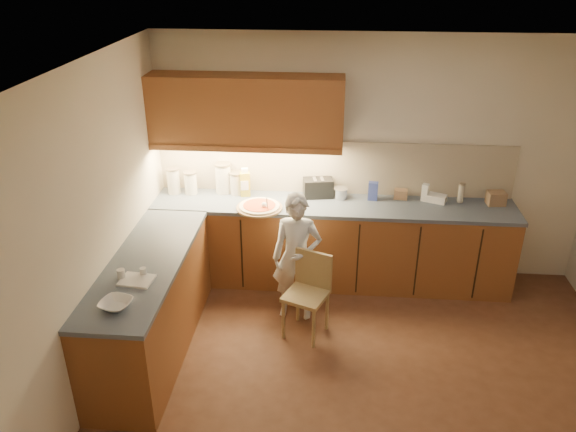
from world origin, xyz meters
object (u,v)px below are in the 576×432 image
at_px(pizza_on_board, 260,207).
at_px(toaster, 318,188).
at_px(wooden_chair, 309,288).
at_px(oil_jug, 245,183).
at_px(child, 297,257).

relative_size(pizza_on_board, toaster, 1.40).
xyz_separation_m(pizza_on_board, wooden_chair, (0.55, -0.73, -0.47)).
bearing_deg(pizza_on_board, oil_jug, 121.36).
bearing_deg(oil_jug, toaster, 3.27).
height_order(oil_jug, toaster, oil_jug).
bearing_deg(wooden_chair, toaster, 110.11).
height_order(child, wooden_chair, child).
relative_size(wooden_chair, oil_jug, 2.60).
bearing_deg(oil_jug, pizza_on_board, -58.64).
bearing_deg(wooden_chair, pizza_on_board, 148.57).
bearing_deg(toaster, pizza_on_board, -158.11).
xyz_separation_m(pizza_on_board, oil_jug, (-0.19, 0.32, 0.12)).
relative_size(pizza_on_board, child, 0.36).
bearing_deg(oil_jug, child, -52.72).
xyz_separation_m(child, toaster, (0.16, 0.85, 0.37)).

